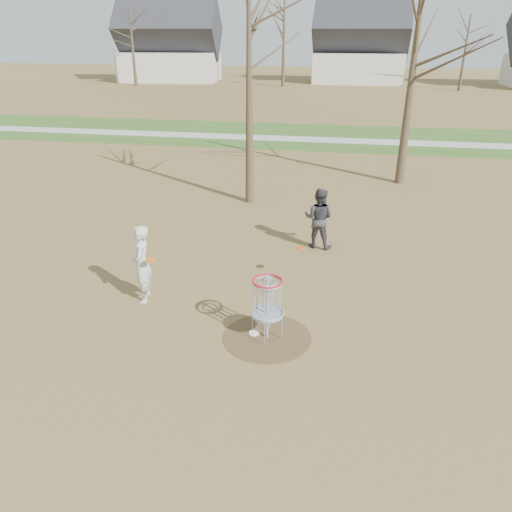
{
  "coord_description": "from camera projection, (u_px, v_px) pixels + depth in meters",
  "views": [
    {
      "loc": [
        1.3,
        -8.4,
        5.69
      ],
      "look_at": [
        -0.5,
        1.5,
        1.1
      ],
      "focal_mm": 35.0,
      "sensor_mm": 36.0,
      "label": 1
    }
  ],
  "objects": [
    {
      "name": "ground",
      "position": [
        267.0,
        337.0,
        10.09
      ],
      "size": [
        160.0,
        160.0,
        0.0
      ],
      "primitive_type": "plane",
      "color": "brown",
      "rests_on": "ground"
    },
    {
      "name": "green_band",
      "position": [
        325.0,
        137.0,
        28.88
      ],
      "size": [
        160.0,
        8.0,
        0.01
      ],
      "primitive_type": "cube",
      "color": "#2D5119",
      "rests_on": "ground"
    },
    {
      "name": "footpath",
      "position": [
        324.0,
        140.0,
        27.99
      ],
      "size": [
        160.0,
        1.5,
        0.01
      ],
      "primitive_type": "cube",
      "color": "#9E9E99",
      "rests_on": "green_band"
    },
    {
      "name": "dirt_circle",
      "position": [
        267.0,
        337.0,
        10.09
      ],
      "size": [
        1.8,
        1.8,
        0.01
      ],
      "primitive_type": "cylinder",
      "color": "#47331E",
      "rests_on": "ground"
    },
    {
      "name": "player_standing",
      "position": [
        142.0,
        264.0,
        11.12
      ],
      "size": [
        0.59,
        0.75,
        1.81
      ],
      "primitive_type": "imported",
      "rotation": [
        0.0,
        0.0,
        -1.32
      ],
      "color": "silver",
      "rests_on": "ground"
    },
    {
      "name": "player_throwing",
      "position": [
        319.0,
        218.0,
        13.95
      ],
      "size": [
        0.95,
        0.8,
        1.73
      ],
      "primitive_type": "imported",
      "rotation": [
        0.0,
        0.0,
        2.95
      ],
      "color": "#333136",
      "rests_on": "ground"
    },
    {
      "name": "disc_grounded",
      "position": [
        254.0,
        333.0,
        10.2
      ],
      "size": [
        0.22,
        0.22,
        0.02
      ],
      "primitive_type": "cylinder",
      "color": "white",
      "rests_on": "dirt_circle"
    },
    {
      "name": "discs_in_play",
      "position": [
        233.0,
        253.0,
        11.36
      ],
      "size": [
        3.3,
        1.95,
        0.24
      ],
      "color": "#FF4D0D",
      "rests_on": "ground"
    },
    {
      "name": "disc_golf_basket",
      "position": [
        267.0,
        298.0,
        9.71
      ],
      "size": [
        0.64,
        0.64,
        1.35
      ],
      "color": "#9EA3AD",
      "rests_on": "ground"
    },
    {
      "name": "bare_trees",
      "position": [
        361.0,
        34.0,
        39.61
      ],
      "size": [
        52.62,
        44.98,
        9.0
      ],
      "color": "#382B1E",
      "rests_on": "ground"
    },
    {
      "name": "houses_row",
      "position": [
        382.0,
        50.0,
        54.97
      ],
      "size": [
        56.51,
        10.01,
        7.26
      ],
      "color": "silver",
      "rests_on": "ground"
    }
  ]
}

